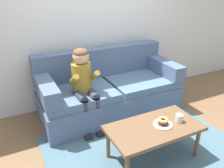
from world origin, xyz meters
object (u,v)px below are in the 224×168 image
object	(u,v)px
coffee_table	(154,130)
person_child	(84,82)
mug	(179,118)
couch	(109,91)
donut	(163,123)

from	to	relation	value
coffee_table	person_child	distance (m)	1.09
coffee_table	mug	bearing A→B (deg)	-8.23
mug	coffee_table	bearing A→B (deg)	171.77
couch	person_child	bearing A→B (deg)	-155.79
couch	person_child	distance (m)	0.60
couch	donut	bearing A→B (deg)	-85.41
donut	person_child	bearing A→B (deg)	119.69
mug	couch	bearing A→B (deg)	104.08
couch	coffee_table	xyz separation A→B (m)	(-0.00, -1.16, 0.04)
person_child	mug	size ratio (longest dim) A/B	12.24
donut	mug	distance (m)	0.21
couch	person_child	world-z (taller)	person_child
donut	mug	world-z (taller)	mug
mug	donut	bearing A→B (deg)	173.60
person_child	mug	distance (m)	1.27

